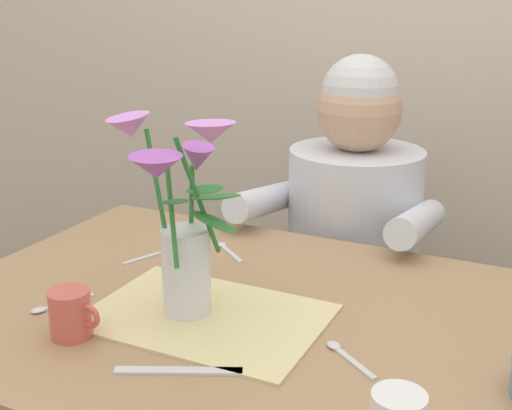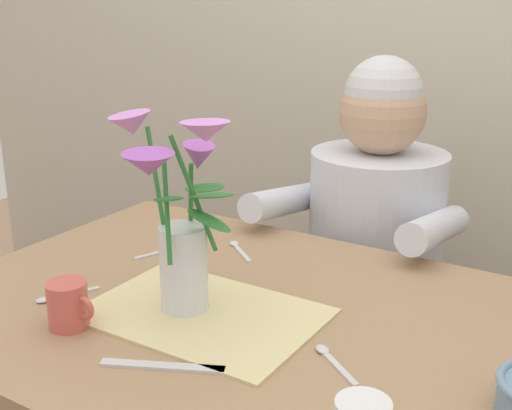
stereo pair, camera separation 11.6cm
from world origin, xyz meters
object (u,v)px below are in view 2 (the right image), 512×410
(coffee_cup, at_px, (69,305))
(flower_vase, at_px, (179,216))
(dinner_knife, at_px, (162,366))
(seated_person, at_px, (372,279))

(coffee_cup, bearing_deg, flower_vase, 49.58)
(flower_vase, bearing_deg, coffee_cup, -130.42)
(flower_vase, xyz_separation_m, dinner_knife, (0.09, -0.16, -0.17))
(flower_vase, height_order, dinner_knife, flower_vase)
(seated_person, relative_size, dinner_knife, 5.97)
(flower_vase, relative_size, dinner_knife, 1.82)
(seated_person, relative_size, flower_vase, 3.28)
(seated_person, relative_size, coffee_cup, 12.20)
(dinner_knife, xyz_separation_m, coffee_cup, (-0.21, 0.02, 0.04))
(dinner_knife, distance_m, coffee_cup, 0.22)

